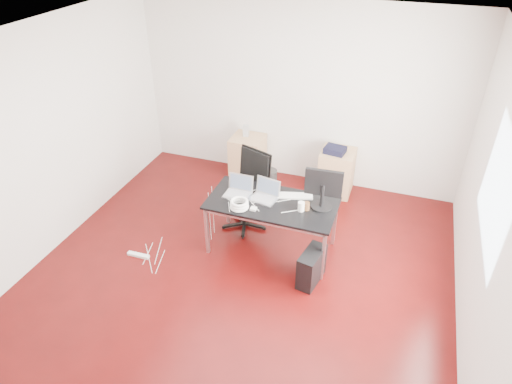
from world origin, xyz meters
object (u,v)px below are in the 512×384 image
(filing_cabinet_left, at_px, (248,157))
(pc_tower, at_px, (311,267))
(filing_cabinet_right, at_px, (336,172))
(office_chair, at_px, (248,187))
(desk, at_px, (272,206))

(filing_cabinet_left, height_order, pc_tower, filing_cabinet_left)
(filing_cabinet_left, distance_m, pc_tower, 2.62)
(pc_tower, bearing_deg, filing_cabinet_right, 103.88)
(office_chair, relative_size, filing_cabinet_left, 1.54)
(pc_tower, bearing_deg, office_chair, 153.16)
(desk, distance_m, filing_cabinet_right, 1.77)
(pc_tower, bearing_deg, desk, 156.75)
(filing_cabinet_right, relative_size, pc_tower, 1.56)
(desk, bearing_deg, filing_cabinet_right, 72.56)
(filing_cabinet_right, bearing_deg, office_chair, -128.91)
(desk, relative_size, filing_cabinet_left, 2.29)
(office_chair, relative_size, pc_tower, 2.40)
(filing_cabinet_left, bearing_deg, filing_cabinet_right, 0.00)
(office_chair, height_order, filing_cabinet_left, office_chair)
(desk, bearing_deg, filing_cabinet_left, 119.44)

